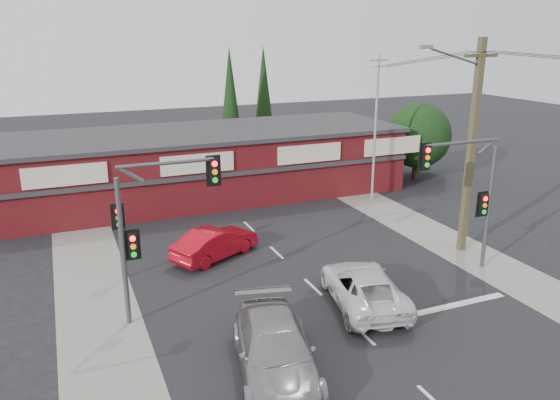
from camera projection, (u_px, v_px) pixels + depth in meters
name	position (u px, v px, depth m)	size (l,w,h in m)	color
ground	(336.00, 309.00, 20.96)	(120.00, 120.00, 0.00)	black
road_strip	(285.00, 261.00, 25.37)	(14.00, 70.00, 0.01)	black
verge_left	(94.00, 293.00, 22.24)	(3.00, 70.00, 0.02)	gray
verge_right	(435.00, 236.00, 28.49)	(3.00, 70.00, 0.02)	gray
stop_line	(436.00, 309.00, 20.91)	(6.50, 0.35, 0.01)	silver
white_suv	(364.00, 287.00, 21.15)	(2.45, 5.31, 1.48)	silver
silver_suv	(275.00, 350.00, 16.76)	(2.33, 5.73, 1.66)	gray
red_sedan	(215.00, 243.00, 25.58)	(1.54, 4.42, 1.46)	#A40A16
lane_dashes	(294.00, 268.00, 24.53)	(0.12, 45.72, 0.01)	silver
shop_building	(198.00, 164.00, 34.95)	(27.30, 8.40, 4.22)	#480E12
tree_cluster	(416.00, 138.00, 39.12)	(5.90, 5.10, 5.50)	#2D2116
conifer_near	(230.00, 96.00, 41.81)	(1.80, 1.80, 9.25)	#2D2116
conifer_far	(264.00, 92.00, 44.86)	(1.80, 1.80, 9.25)	#2D2116
traffic_mast_left	(152.00, 218.00, 19.21)	(3.77, 0.27, 5.97)	#47494C
traffic_mast_right	(471.00, 185.00, 23.20)	(3.96, 0.27, 5.97)	#47494C
pedestal_signal	(119.00, 226.00, 22.90)	(0.55, 0.27, 3.38)	#47494C
utility_pole	(470.00, 141.00, 25.08)	(4.38, 0.59, 10.00)	#4E492B
steel_pole	(375.00, 126.00, 33.47)	(1.20, 0.16, 9.00)	gray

